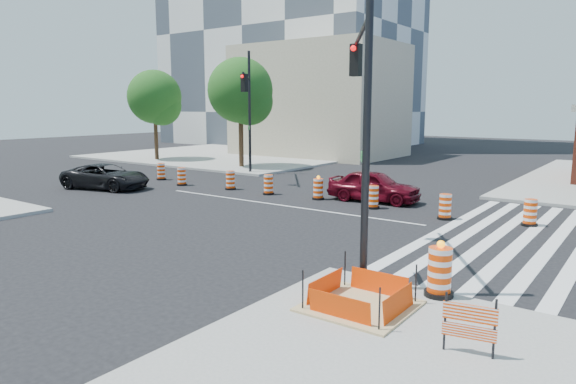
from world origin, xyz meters
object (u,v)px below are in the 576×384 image
Objects in this scene: dark_suv at (106,176)px; signal_pole_nw at (248,101)px; red_coupe at (374,186)px.

dark_suv is 0.62× the size of signal_pole_nw.
signal_pole_nw is at bearing -35.80° from dark_suv.
dark_suv is at bearing 106.27° from red_coupe.
signal_pole_nw reaches higher than red_coupe.
signal_pole_nw is (3.24, 8.33, 4.19)m from dark_suv.
dark_suv is (-13.72, -5.24, -0.06)m from red_coupe.
dark_suv is 9.87m from signal_pole_nw.
signal_pole_nw is (-10.48, 3.09, 4.12)m from red_coupe.
signal_pole_nw reaches higher than dark_suv.
red_coupe reaches higher than dark_suv.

